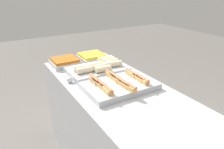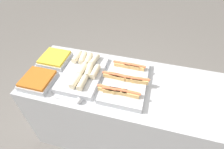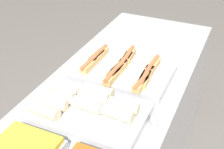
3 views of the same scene
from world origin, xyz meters
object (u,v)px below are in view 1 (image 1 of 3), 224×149
object	(u,v)px
tray_hotdogs	(119,84)
tray_side_front	(65,62)
serving_spoon_near	(69,80)
tray_side_back	(92,57)
tray_wraps	(98,69)

from	to	relation	value
tray_hotdogs	tray_side_front	size ratio (longest dim) A/B	2.10
tray_hotdogs	serving_spoon_near	size ratio (longest dim) A/B	2.35
tray_side_front	tray_side_back	size ratio (longest dim) A/B	1.00
tray_wraps	tray_side_front	xyz separation A→B (m)	(-0.35, -0.20, -0.00)
tray_wraps	serving_spoon_near	xyz separation A→B (m)	(0.06, -0.31, -0.02)
tray_wraps	tray_side_back	bearing A→B (deg)	163.77
tray_side_back	tray_side_front	bearing A→B (deg)	-90.00
tray_hotdogs	tray_wraps	bearing A→B (deg)	178.03
tray_hotdogs	tray_wraps	distance (m)	0.39
serving_spoon_near	tray_hotdogs	bearing A→B (deg)	42.47
tray_wraps	tray_side_front	bearing A→B (deg)	-149.73
tray_hotdogs	serving_spoon_near	world-z (taller)	tray_hotdogs
tray_wraps	serving_spoon_near	size ratio (longest dim) A/B	2.26
tray_wraps	tray_side_front	distance (m)	0.40
tray_hotdogs	tray_side_front	distance (m)	0.76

